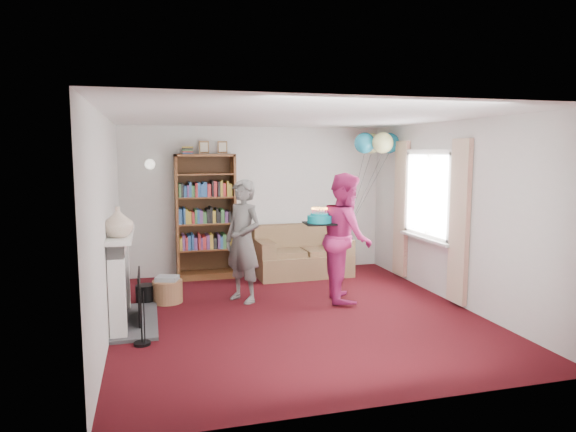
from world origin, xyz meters
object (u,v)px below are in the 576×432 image
object	(u,v)px
sofa	(301,256)
person_magenta	(346,237)
bookcase	(205,218)
person_striped	(243,241)
birthday_cake	(319,219)

from	to	relation	value
sofa	person_magenta	xyz separation A→B (m)	(0.17, -1.59, 0.58)
bookcase	sofa	world-z (taller)	bookcase
sofa	person_magenta	bearing A→B (deg)	-85.16
person_magenta	bookcase	bearing A→B (deg)	56.16
bookcase	person_magenta	distance (m)	2.54
sofa	person_striped	distance (m)	1.87
person_striped	person_magenta	bearing A→B (deg)	44.20
sofa	person_magenta	world-z (taller)	person_magenta
bookcase	person_striped	bearing A→B (deg)	-77.05
sofa	birthday_cake	size ratio (longest dim) A/B	3.91
bookcase	person_magenta	bearing A→B (deg)	-46.17
bookcase	person_magenta	world-z (taller)	bookcase
bookcase	birthday_cake	world-z (taller)	bookcase
person_magenta	person_striped	bearing A→B (deg)	90.44
person_striped	person_magenta	xyz separation A→B (m)	(1.40, -0.30, 0.04)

